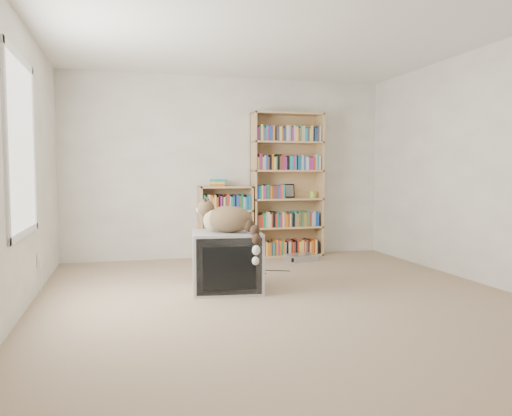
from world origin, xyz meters
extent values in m
cube|color=tan|center=(0.00, 0.00, 0.00)|extent=(4.50, 5.00, 0.01)
cube|color=white|center=(0.00, 2.50, 1.25)|extent=(4.50, 0.02, 2.50)
cube|color=white|center=(0.00, -2.50, 1.25)|extent=(4.50, 0.02, 2.50)
cube|color=white|center=(-2.25, 0.00, 1.25)|extent=(0.02, 5.00, 2.50)
cube|color=white|center=(2.25, 0.00, 1.25)|extent=(0.02, 5.00, 2.50)
cube|color=white|center=(0.00, 0.00, 2.50)|extent=(4.50, 5.00, 0.02)
cube|color=white|center=(-2.24, 0.20, 1.40)|extent=(0.02, 1.22, 1.52)
cube|color=#A7A7AA|center=(-0.44, 0.50, 0.29)|extent=(0.74, 0.69, 0.59)
cube|color=black|center=(-0.47, 0.21, 0.29)|extent=(0.62, 0.10, 0.54)
cube|color=black|center=(-0.47, 0.19, 0.28)|extent=(0.50, 0.07, 0.41)
cube|color=black|center=(-0.42, 0.63, 0.28)|extent=(0.44, 0.38, 0.35)
ellipsoid|color=#362216|center=(-0.42, 0.48, 0.72)|extent=(0.57, 0.49, 0.26)
ellipsoid|color=#362216|center=(-0.30, 0.42, 0.71)|extent=(0.30, 0.31, 0.20)
ellipsoid|color=#C8B490|center=(-0.57, 0.53, 0.71)|extent=(0.25, 0.25, 0.22)
ellipsoid|color=#362216|center=(-0.63, 0.57, 0.83)|extent=(0.22, 0.22, 0.16)
sphere|color=beige|center=(-0.69, 0.59, 0.81)|extent=(0.09, 0.09, 0.07)
cone|color=black|center=(-0.64, 0.53, 0.91)|extent=(0.09, 0.10, 0.08)
cone|color=black|center=(-0.60, 0.62, 0.91)|extent=(0.09, 0.10, 0.08)
cube|color=tan|center=(0.32, 2.34, 1.01)|extent=(0.03, 0.30, 2.01)
cube|color=tan|center=(1.30, 2.34, 1.01)|extent=(0.02, 0.30, 2.01)
cube|color=tan|center=(0.81, 2.48, 1.01)|extent=(1.01, 0.03, 2.01)
cube|color=tan|center=(0.81, 2.34, 2.00)|extent=(1.01, 0.30, 0.03)
cube|color=tan|center=(0.81, 2.34, 0.01)|extent=(1.01, 0.30, 0.03)
cube|color=tan|center=(0.81, 2.34, 0.41)|extent=(1.01, 0.30, 0.03)
cube|color=tan|center=(0.81, 2.34, 0.81)|extent=(1.01, 0.30, 0.02)
cube|color=tan|center=(0.81, 2.34, 1.21)|extent=(1.01, 0.30, 0.02)
cube|color=tan|center=(0.81, 2.34, 1.60)|extent=(1.01, 0.30, 0.02)
cube|color=red|center=(0.81, 2.34, 0.12)|extent=(0.93, 0.24, 0.19)
cube|color=#1842A1|center=(0.81, 2.34, 0.52)|extent=(0.93, 0.24, 0.19)
cube|color=#157A48|center=(0.81, 2.34, 0.92)|extent=(0.93, 0.24, 0.19)
cube|color=beige|center=(0.81, 2.34, 1.31)|extent=(0.93, 0.24, 0.19)
cube|color=black|center=(0.81, 2.34, 1.71)|extent=(0.93, 0.24, 0.19)
cube|color=tan|center=(-0.43, 2.34, 0.50)|extent=(0.03, 0.30, 1.00)
cube|color=tan|center=(0.27, 2.34, 0.50)|extent=(0.03, 0.30, 1.00)
cube|color=tan|center=(-0.08, 2.48, 0.50)|extent=(0.72, 0.03, 1.00)
cube|color=tan|center=(-0.08, 2.34, 0.98)|extent=(0.72, 0.30, 0.02)
cube|color=tan|center=(-0.08, 2.34, 0.01)|extent=(0.72, 0.30, 0.03)
cube|color=tan|center=(-0.08, 2.34, 0.34)|extent=(0.72, 0.30, 0.03)
cube|color=tan|center=(-0.08, 2.34, 0.66)|extent=(0.72, 0.30, 0.02)
cube|color=red|center=(-0.08, 2.34, 0.12)|extent=(0.64, 0.24, 0.19)
cube|color=#1842A1|center=(-0.08, 2.34, 0.44)|extent=(0.64, 0.24, 0.19)
cube|color=#157A48|center=(-0.08, 2.34, 0.77)|extent=(0.64, 0.24, 0.19)
cube|color=red|center=(-0.17, 2.37, 1.04)|extent=(0.22, 0.29, 0.09)
cylinder|color=#92CB3A|center=(1.19, 2.34, 0.87)|extent=(0.08, 0.08, 0.09)
cube|color=black|center=(0.87, 2.44, 0.92)|extent=(0.15, 0.05, 0.20)
cube|color=#A0A0A4|center=(0.86, 1.90, 0.04)|extent=(0.44, 0.36, 0.09)
cube|color=silver|center=(-2.24, 0.85, 0.32)|extent=(0.01, 0.08, 0.13)
camera|label=1|loc=(-1.41, -4.35, 1.17)|focal=35.00mm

